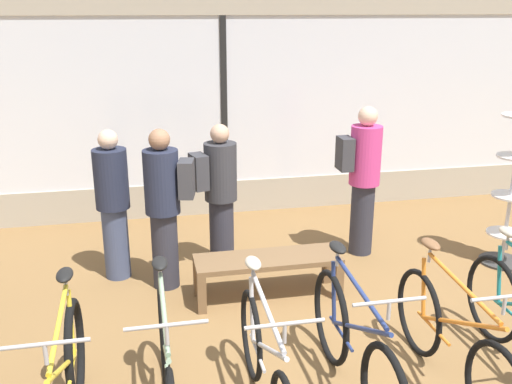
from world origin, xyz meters
TOP-DOWN VIEW (x-y plane):
  - ground_plane at (0.00, 0.00)m, footprint 24.00×24.00m
  - shop_back_wall at (0.00, 3.83)m, footprint 12.00×0.08m
  - bicycle_left at (-1.01, -0.27)m, footprint 0.46×1.77m
  - bicycle_center_left at (-0.36, -0.33)m, footprint 0.46×1.72m
  - bicycle_center_right at (0.29, -0.27)m, footprint 0.46×1.79m
  - bicycle_right at (1.02, -0.30)m, footprint 0.46×1.77m
  - accessory_rack at (2.74, 1.59)m, footprint 0.48×0.48m
  - display_bench at (0.03, 1.35)m, footprint 1.40×0.44m
  - customer_near_rack at (-1.40, 2.10)m, footprint 0.43×0.43m
  - customer_by_window at (-0.90, 1.78)m, footprint 0.53×0.40m
  - customer_mid_floor at (1.29, 2.17)m, footprint 0.48×0.34m
  - customer_near_bench at (-0.32, 2.13)m, footprint 0.54×0.42m

SIDE VIEW (x-z plane):
  - ground_plane at x=0.00m, z-range 0.00..0.00m
  - display_bench at x=0.03m, z-range 0.14..0.56m
  - bicycle_center_left at x=-0.36m, z-range -0.12..0.90m
  - bicycle_right at x=1.02m, z-range -0.12..0.91m
  - bicycle_left at x=-1.01m, z-range -0.12..0.93m
  - bicycle_center_right at x=0.29m, z-range -0.12..0.94m
  - accessory_rack at x=2.74m, z-range -0.16..1.58m
  - customer_near_rack at x=-1.40m, z-range 0.03..1.60m
  - customer_near_bench at x=-0.32m, z-range 0.06..1.63m
  - customer_by_window at x=-0.90m, z-range 0.06..1.68m
  - customer_mid_floor at x=1.29m, z-range 0.07..1.76m
  - shop_back_wall at x=0.00m, z-range 0.04..3.24m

